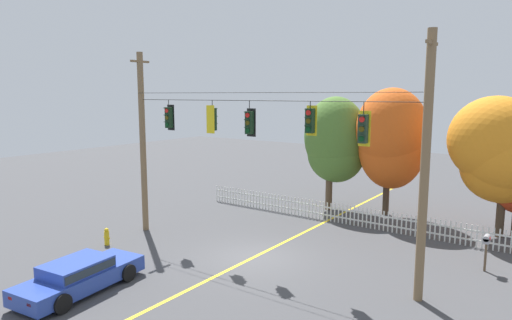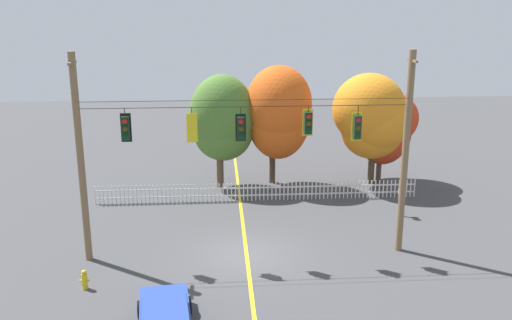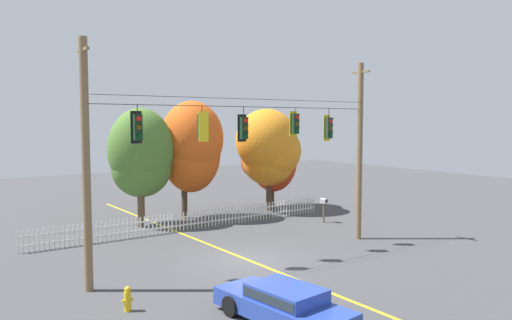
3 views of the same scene
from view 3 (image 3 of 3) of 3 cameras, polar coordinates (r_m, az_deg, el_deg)
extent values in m
plane|color=#424244|center=(22.10, -0.91, -11.24)|extent=(80.00, 80.00, 0.00)
cube|color=gold|center=(22.10, -0.91, -11.23)|extent=(0.16, 36.00, 0.01)
cylinder|color=brown|center=(18.38, -18.67, -0.64)|extent=(0.30, 0.30, 8.84)
cylinder|color=brown|center=(25.78, 11.62, 0.89)|extent=(0.30, 0.30, 8.84)
cube|color=brown|center=(18.48, -18.98, 11.71)|extent=(0.10, 1.10, 0.10)
cube|color=brown|center=(25.84, 11.76, 9.71)|extent=(0.10, 1.10, 0.10)
cylinder|color=black|center=(21.29, -0.94, 6.04)|extent=(13.38, 0.02, 0.02)
cylinder|color=black|center=(21.09, -0.55, 6.91)|extent=(13.38, 0.02, 0.02)
cylinder|color=black|center=(18.95, -13.29, 5.60)|extent=(0.03, 0.03, 0.34)
cube|color=black|center=(19.07, -13.40, 3.63)|extent=(0.43, 0.02, 1.20)
cube|color=black|center=(18.95, -13.25, 3.63)|extent=(0.30, 0.24, 0.96)
cylinder|color=red|center=(18.82, -13.11, 4.60)|extent=(0.20, 0.03, 0.20)
cube|color=black|center=(18.78, -13.07, 4.95)|extent=(0.22, 0.12, 0.06)
cylinder|color=#463B09|center=(18.82, -13.09, 3.62)|extent=(0.20, 0.03, 0.20)
cube|color=black|center=(18.78, -13.05, 3.97)|extent=(0.22, 0.12, 0.06)
cylinder|color=#073513|center=(18.83, -13.08, 2.65)|extent=(0.20, 0.03, 0.20)
cube|color=black|center=(18.79, -13.03, 2.99)|extent=(0.22, 0.12, 0.06)
cylinder|color=black|center=(20.12, -6.14, 5.64)|extent=(0.03, 0.03, 0.33)
cube|color=yellow|center=(20.00, -5.94, 3.78)|extent=(0.43, 0.02, 1.20)
cube|color=black|center=(20.12, -6.13, 3.78)|extent=(0.30, 0.24, 0.97)
cylinder|color=red|center=(20.23, -6.32, 4.70)|extent=(0.20, 0.03, 0.20)
cube|color=black|center=(20.27, -6.39, 5.03)|extent=(0.22, 0.12, 0.06)
cylinder|color=#463B09|center=(20.23, -6.31, 3.79)|extent=(0.20, 0.03, 0.20)
cube|color=black|center=(20.27, -6.38, 4.11)|extent=(0.22, 0.12, 0.06)
cylinder|color=#073513|center=(20.24, -6.30, 2.87)|extent=(0.20, 0.03, 0.20)
cube|color=black|center=(20.28, -6.37, 3.20)|extent=(0.22, 0.12, 0.06)
cylinder|color=black|center=(21.16, -1.41, 5.47)|extent=(0.03, 0.03, 0.43)
cube|color=black|center=(21.27, -1.60, 3.63)|extent=(0.43, 0.02, 1.15)
cube|color=black|center=(21.16, -1.41, 3.63)|extent=(0.30, 0.24, 0.93)
cylinder|color=red|center=(21.05, -1.20, 4.47)|extent=(0.20, 0.03, 0.20)
cube|color=black|center=(21.01, -1.14, 4.78)|extent=(0.22, 0.12, 0.06)
cylinder|color=#463B09|center=(21.05, -1.20, 3.63)|extent=(0.20, 0.03, 0.20)
cube|color=black|center=(21.01, -1.13, 3.94)|extent=(0.22, 0.12, 0.06)
cylinder|color=#073513|center=(21.06, -1.20, 2.78)|extent=(0.20, 0.03, 0.20)
cube|color=black|center=(21.02, -1.13, 3.09)|extent=(0.22, 0.12, 0.06)
cylinder|color=black|center=(22.84, 4.44, 5.58)|extent=(0.03, 0.03, 0.27)
cube|color=yellow|center=(22.94, 4.22, 4.11)|extent=(0.43, 0.02, 1.12)
cube|color=black|center=(22.84, 4.43, 4.11)|extent=(0.30, 0.24, 0.91)
cylinder|color=red|center=(22.73, 4.65, 4.87)|extent=(0.20, 0.03, 0.20)
cube|color=black|center=(22.70, 4.73, 5.16)|extent=(0.22, 0.12, 0.06)
cylinder|color=#463B09|center=(22.73, 4.65, 4.11)|extent=(0.20, 0.03, 0.20)
cube|color=black|center=(22.70, 4.72, 4.40)|extent=(0.22, 0.12, 0.06)
cylinder|color=#073513|center=(22.74, 4.64, 3.34)|extent=(0.20, 0.03, 0.20)
cube|color=black|center=(22.70, 4.72, 3.63)|extent=(0.22, 0.12, 0.06)
cylinder|color=black|center=(24.22, 8.24, 5.29)|extent=(0.03, 0.03, 0.43)
cube|color=yellow|center=(24.31, 8.01, 3.61)|extent=(0.43, 0.02, 1.23)
cube|color=#1E3323|center=(24.22, 8.22, 3.60)|extent=(0.30, 0.24, 0.99)
cylinder|color=red|center=(24.12, 8.45, 4.38)|extent=(0.20, 0.03, 0.20)
cube|color=#1E3323|center=(24.09, 8.52, 4.65)|extent=(0.22, 0.12, 0.06)
cylinder|color=#463B09|center=(24.12, 8.44, 3.60)|extent=(0.20, 0.03, 0.20)
cube|color=#1E3323|center=(24.09, 8.52, 3.87)|extent=(0.22, 0.12, 0.06)
cylinder|color=#073513|center=(24.13, 8.43, 2.81)|extent=(0.20, 0.03, 0.20)
cube|color=#1E3323|center=(24.09, 8.51, 3.08)|extent=(0.22, 0.12, 0.06)
cube|color=silver|center=(25.33, -25.38, -8.44)|extent=(0.06, 0.04, 1.03)
cube|color=silver|center=(25.36, -24.87, -8.41)|extent=(0.06, 0.04, 1.03)
cube|color=silver|center=(25.40, -24.37, -8.37)|extent=(0.06, 0.04, 1.03)
cube|color=silver|center=(25.44, -23.87, -8.33)|extent=(0.06, 0.04, 1.03)
cube|color=silver|center=(25.49, -23.36, -8.30)|extent=(0.06, 0.04, 1.03)
cube|color=silver|center=(25.53, -22.87, -8.26)|extent=(0.06, 0.04, 1.03)
cube|color=silver|center=(25.58, -22.37, -8.22)|extent=(0.06, 0.04, 1.03)
cube|color=silver|center=(25.63, -21.87, -8.18)|extent=(0.06, 0.04, 1.03)
cube|color=silver|center=(25.68, -21.38, -8.14)|extent=(0.06, 0.04, 1.03)
cube|color=silver|center=(25.73, -20.89, -8.10)|extent=(0.06, 0.04, 1.03)
cube|color=silver|center=(25.79, -20.40, -8.06)|extent=(0.06, 0.04, 1.03)
cube|color=silver|center=(25.85, -19.92, -8.02)|extent=(0.06, 0.04, 1.03)
cube|color=silver|center=(25.90, -19.43, -7.98)|extent=(0.06, 0.04, 1.03)
cube|color=silver|center=(25.96, -18.95, -7.94)|extent=(0.06, 0.04, 1.03)
cube|color=silver|center=(26.03, -18.47, -7.90)|extent=(0.06, 0.04, 1.03)
cube|color=silver|center=(26.09, -17.99, -7.86)|extent=(0.06, 0.04, 1.03)
cube|color=silver|center=(26.16, -17.52, -7.82)|extent=(0.06, 0.04, 1.03)
cube|color=silver|center=(26.22, -17.05, -7.77)|extent=(0.06, 0.04, 1.03)
cube|color=silver|center=(26.29, -16.58, -7.73)|extent=(0.06, 0.04, 1.03)
cube|color=silver|center=(26.36, -16.11, -7.69)|extent=(0.06, 0.04, 1.03)
cube|color=silver|center=(26.43, -15.65, -7.65)|extent=(0.06, 0.04, 1.03)
cube|color=silver|center=(26.51, -15.19, -7.60)|extent=(0.06, 0.04, 1.03)
cube|color=silver|center=(26.59, -14.73, -7.56)|extent=(0.06, 0.04, 1.03)
cube|color=silver|center=(26.66, -14.27, -7.51)|extent=(0.06, 0.04, 1.03)
cube|color=silver|center=(26.74, -13.82, -7.47)|extent=(0.06, 0.04, 1.03)
cube|color=silver|center=(26.82, -13.37, -7.43)|extent=(0.06, 0.04, 1.03)
cube|color=silver|center=(26.91, -12.92, -7.38)|extent=(0.06, 0.04, 1.03)
cube|color=silver|center=(26.99, -12.48, -7.34)|extent=(0.06, 0.04, 1.03)
cube|color=silver|center=(27.08, -12.03, -7.29)|extent=(0.06, 0.04, 1.03)
cube|color=silver|center=(27.16, -11.59, -7.25)|extent=(0.06, 0.04, 1.03)
cube|color=silver|center=(27.25, -11.16, -7.20)|extent=(0.06, 0.04, 1.03)
cube|color=silver|center=(27.34, -10.72, -7.16)|extent=(0.06, 0.04, 1.03)
cube|color=silver|center=(27.43, -10.29, -7.11)|extent=(0.06, 0.04, 1.03)
cube|color=silver|center=(27.53, -9.87, -7.07)|extent=(0.06, 0.04, 1.03)
cube|color=silver|center=(27.62, -9.44, -7.02)|extent=(0.06, 0.04, 1.03)
cube|color=silver|center=(27.72, -9.02, -6.97)|extent=(0.06, 0.04, 1.03)
cube|color=silver|center=(27.82, -8.60, -6.93)|extent=(0.06, 0.04, 1.03)
cube|color=silver|center=(27.92, -8.19, -6.88)|extent=(0.06, 0.04, 1.03)
cube|color=silver|center=(28.02, -7.78, -6.84)|extent=(0.06, 0.04, 1.03)
cube|color=silver|center=(28.12, -7.37, -6.79)|extent=(0.06, 0.04, 1.03)
cube|color=silver|center=(28.23, -6.96, -6.75)|extent=(0.06, 0.04, 1.03)
cube|color=silver|center=(28.33, -6.56, -6.70)|extent=(0.06, 0.04, 1.03)
cube|color=silver|center=(28.44, -6.16, -6.65)|extent=(0.06, 0.04, 1.03)
cube|color=silver|center=(28.55, -5.76, -6.61)|extent=(0.06, 0.04, 1.03)
cube|color=silver|center=(28.65, -5.37, -6.56)|extent=(0.06, 0.04, 1.03)
cube|color=silver|center=(28.77, -4.98, -6.52)|extent=(0.06, 0.04, 1.03)
cube|color=silver|center=(28.88, -4.59, -6.47)|extent=(0.06, 0.04, 1.03)
cube|color=silver|center=(28.99, -4.21, -6.43)|extent=(0.06, 0.04, 1.03)
cube|color=silver|center=(29.11, -3.82, -6.38)|extent=(0.06, 0.04, 1.03)
cube|color=silver|center=(29.22, -3.45, -6.34)|extent=(0.06, 0.04, 1.03)
cube|color=silver|center=(29.34, -3.07, -6.29)|extent=(0.06, 0.04, 1.03)
cube|color=silver|center=(29.46, -2.70, -6.25)|extent=(0.06, 0.04, 1.03)
cube|color=silver|center=(29.58, -2.33, -6.20)|extent=(0.06, 0.04, 1.03)
cube|color=silver|center=(29.70, -1.96, -6.16)|extent=(0.06, 0.04, 1.03)
cube|color=silver|center=(29.82, -1.60, -6.11)|extent=(0.06, 0.04, 1.03)
cube|color=silver|center=(29.94, -1.24, -6.07)|extent=(0.06, 0.04, 1.03)
cube|color=silver|center=(30.07, -0.88, -6.02)|extent=(0.06, 0.04, 1.03)
cube|color=silver|center=(30.19, -0.53, -5.98)|extent=(0.06, 0.04, 1.03)
cube|color=silver|center=(30.32, -0.18, -5.93)|extent=(0.06, 0.04, 1.03)
cube|color=silver|center=(30.45, 0.17, -5.89)|extent=(0.06, 0.04, 1.03)
cube|color=silver|center=(30.58, 0.51, -5.84)|extent=(0.06, 0.04, 1.03)
cube|color=silver|center=(30.71, 0.85, -5.80)|extent=(0.06, 0.04, 1.03)
cube|color=silver|center=(30.84, 1.19, -5.76)|extent=(0.06, 0.04, 1.03)
cube|color=silver|center=(30.97, 1.53, -5.71)|extent=(0.06, 0.04, 1.03)
cube|color=silver|center=(31.11, 1.86, -5.67)|extent=(0.06, 0.04, 1.03)
cube|color=silver|center=(31.24, 2.19, -5.63)|extent=(0.06, 0.04, 1.03)
cube|color=silver|center=(31.38, 2.52, -5.58)|extent=(0.06, 0.04, 1.03)
cube|color=silver|center=(31.51, 2.84, -5.54)|extent=(0.06, 0.04, 1.03)
cube|color=silver|center=(31.65, 3.17, -5.50)|extent=(0.06, 0.04, 1.03)
cube|color=silver|center=(31.79, 3.49, -5.46)|extent=(0.06, 0.04, 1.03)
cube|color=silver|center=(31.93, 3.80, -5.41)|extent=(0.06, 0.04, 1.03)
cube|color=silver|center=(32.07, 4.11, -5.37)|extent=(0.06, 0.04, 1.03)
cube|color=silver|center=(32.21, 4.42, -5.33)|extent=(0.06, 0.04, 1.03)
cube|color=silver|center=(32.35, 4.73, -5.29)|extent=(0.06, 0.04, 1.03)
cube|color=silver|center=(32.50, 5.04, -5.25)|extent=(0.06, 0.04, 1.03)
cube|color=silver|center=(32.64, 5.34, -5.21)|extent=(0.06, 0.04, 1.03)
cube|color=silver|center=(32.78, 5.64, -5.17)|extent=(0.06, 0.04, 1.03)
cube|color=silver|center=(32.93, 5.94, -5.13)|extent=(0.06, 0.04, 1.03)
cube|color=silver|center=(33.08, 6.23, -5.09)|extent=(0.06, 0.04, 1.03)
cube|color=silver|center=(33.23, 6.52, -5.05)|extent=(0.06, 0.04, 1.03)
cube|color=silver|center=(28.24, -7.19, -7.17)|extent=(17.77, 0.03, 0.08)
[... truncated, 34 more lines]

